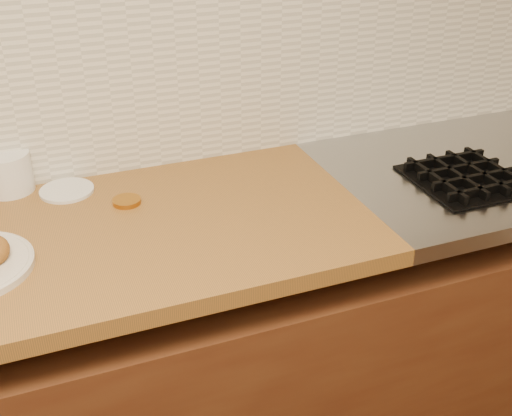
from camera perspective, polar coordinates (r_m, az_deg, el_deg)
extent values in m
cube|color=#522E17|center=(1.75, -8.48, -16.04)|extent=(3.60, 0.60, 0.77)
cube|color=beige|center=(1.60, -13.23, 13.04)|extent=(3.60, 0.02, 0.60)
cube|color=black|center=(1.69, 18.10, 2.42)|extent=(0.26, 0.26, 0.01)
cube|color=black|center=(1.63, 15.70, 2.42)|extent=(0.01, 0.24, 0.02)
cube|color=black|center=(1.63, 20.08, 1.56)|extent=(0.24, 0.01, 0.02)
cube|color=black|center=(1.67, 17.37, 2.73)|extent=(0.01, 0.24, 0.02)
cube|color=black|center=(1.67, 18.80, 2.45)|extent=(0.24, 0.01, 0.02)
cube|color=black|center=(1.71, 18.97, 3.02)|extent=(0.01, 0.24, 0.02)
cube|color=black|center=(1.71, 17.57, 3.30)|extent=(0.24, 0.01, 0.02)
cube|color=black|center=(1.74, 20.51, 3.31)|extent=(0.01, 0.24, 0.02)
cube|color=black|center=(1.75, 16.41, 4.10)|extent=(0.24, 0.01, 0.02)
cylinder|color=white|center=(1.65, -21.26, 2.98)|extent=(0.14, 0.14, 0.10)
cylinder|color=silver|center=(1.62, -16.47, 1.50)|extent=(0.16, 0.16, 0.01)
cylinder|color=#AF7121|center=(1.53, -11.43, 0.59)|extent=(0.07, 0.07, 0.01)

